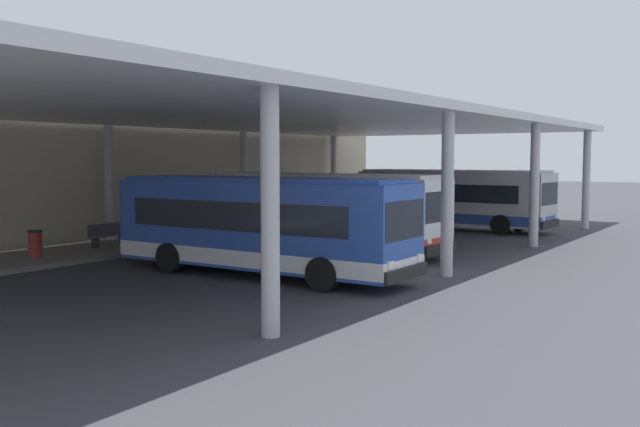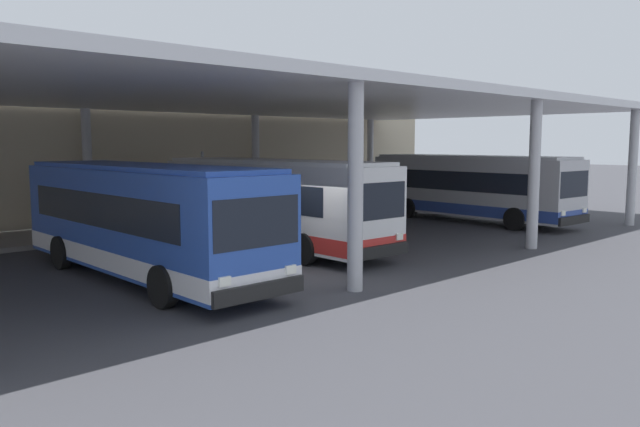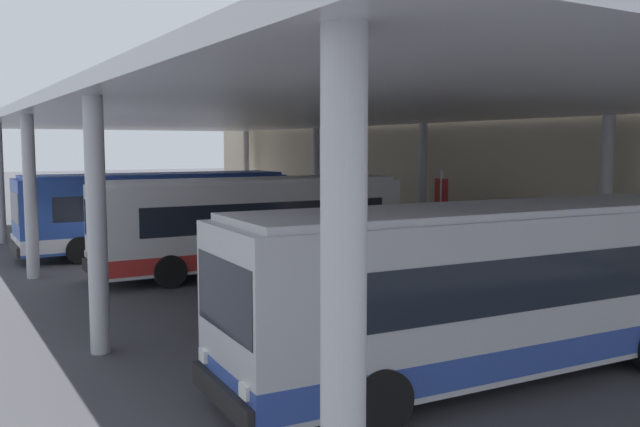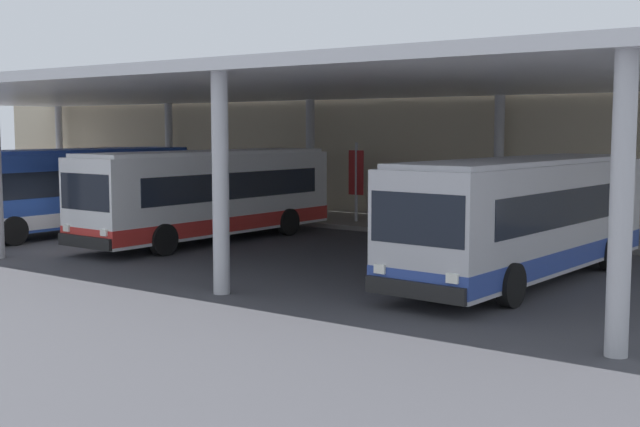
# 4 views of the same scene
# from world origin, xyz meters

# --- Properties ---
(ground_plane) EXTENTS (200.00, 200.00, 0.00)m
(ground_plane) POSITION_xyz_m (0.00, 0.00, 0.00)
(ground_plane) COLOR #3D3D42
(platform_kerb) EXTENTS (42.00, 4.50, 0.18)m
(platform_kerb) POSITION_xyz_m (0.00, 11.75, 0.09)
(platform_kerb) COLOR gray
(platform_kerb) RESTS_ON ground
(station_building_facade) EXTENTS (48.00, 1.60, 7.14)m
(station_building_facade) POSITION_xyz_m (0.00, 15.00, 3.57)
(station_building_facade) COLOR #C1B293
(station_building_facade) RESTS_ON ground
(canopy_shelter) EXTENTS (40.00, 17.00, 5.55)m
(canopy_shelter) POSITION_xyz_m (0.00, 5.50, 5.29)
(canopy_shelter) COLOR silver
(canopy_shelter) RESTS_ON ground
(bus_nearest_bay) EXTENTS (2.79, 10.55, 3.17)m
(bus_nearest_bay) POSITION_xyz_m (-3.17, 2.58, 1.66)
(bus_nearest_bay) COLOR #284CA8
(bus_nearest_bay) RESTS_ON ground
(bus_second_bay) EXTENTS (2.90, 10.59, 3.17)m
(bus_second_bay) POSITION_xyz_m (2.61, 4.05, 1.66)
(bus_second_bay) COLOR white
(bus_second_bay) RESTS_ON ground
(bus_middle_bay) EXTENTS (3.12, 10.65, 3.17)m
(bus_middle_bay) POSITION_xyz_m (14.42, 3.40, 1.66)
(bus_middle_bay) COLOR #B7B7BC
(bus_middle_bay) RESTS_ON ground
(bench_waiting) EXTENTS (1.80, 0.45, 0.92)m
(bench_waiting) POSITION_xyz_m (-1.57, 11.82, 0.66)
(bench_waiting) COLOR #4C515B
(bench_waiting) RESTS_ON platform_kerb
(banner_sign) EXTENTS (0.70, 0.12, 3.20)m
(banner_sign) POSITION_xyz_m (4.22, 10.94, 1.98)
(banner_sign) COLOR #B2B2B7
(banner_sign) RESTS_ON platform_kerb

